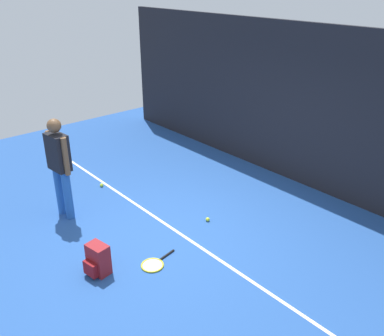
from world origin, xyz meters
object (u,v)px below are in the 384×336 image
at_px(backpack, 98,260).
at_px(tennis_ball_near_player, 208,219).
at_px(tennis_racket, 154,264).
at_px(tennis_ball_mid_court, 109,259).
at_px(tennis_player, 59,163).
at_px(tennis_ball_by_fence, 102,185).

xyz_separation_m(backpack, tennis_ball_near_player, (0.01, 2.02, -0.18)).
xyz_separation_m(tennis_racket, backpack, (-0.36, -0.67, 0.20)).
relative_size(tennis_ball_near_player, tennis_ball_mid_court, 1.00).
xyz_separation_m(tennis_player, tennis_ball_near_player, (1.71, 1.66, -0.93)).
height_order(tennis_racket, tennis_ball_near_player, tennis_ball_near_player).
xyz_separation_m(tennis_racket, tennis_ball_mid_court, (-0.48, -0.44, 0.02)).
bearing_deg(tennis_ball_near_player, tennis_ball_by_fence, -162.81).
distance_m(backpack, tennis_ball_near_player, 2.03).
xyz_separation_m(tennis_ball_by_fence, tennis_ball_mid_court, (2.10, -1.10, 0.00)).
relative_size(tennis_player, tennis_ball_mid_court, 25.76).
height_order(tennis_player, tennis_ball_mid_court, tennis_player).
distance_m(tennis_player, tennis_ball_by_fence, 1.45).
xyz_separation_m(tennis_player, tennis_ball_by_fence, (-0.53, 0.97, -0.93)).
bearing_deg(tennis_racket, tennis_player, -91.05).
relative_size(tennis_player, tennis_racket, 2.68).
xyz_separation_m(tennis_player, tennis_ball_mid_court, (1.57, -0.12, -0.93)).
distance_m(tennis_racket, backpack, 0.78).
bearing_deg(tennis_player, tennis_ball_by_fence, -67.65).
bearing_deg(tennis_ball_by_fence, tennis_ball_mid_court, -27.56).
xyz_separation_m(tennis_ball_near_player, tennis_ball_mid_court, (-0.14, -1.79, 0.00)).
bearing_deg(tennis_ball_near_player, tennis_ball_mid_court, -94.41).
height_order(tennis_ball_by_fence, tennis_ball_mid_court, same).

